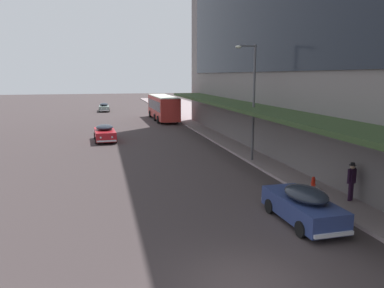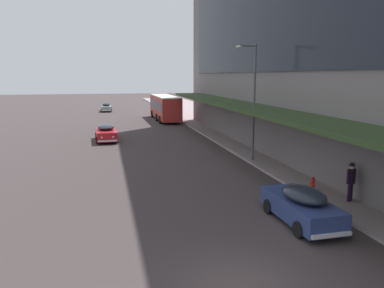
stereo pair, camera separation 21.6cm
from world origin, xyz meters
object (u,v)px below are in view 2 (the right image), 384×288
(sedan_trailing_mid, at_px, (301,205))
(pedestrian_at_kerb, at_px, (351,180))
(transit_bus_kerbside_front, at_px, (165,106))
(street_lamp, at_px, (252,95))
(sedan_second_mid, at_px, (106,133))
(sedan_trailing_near, at_px, (106,107))
(fire_hydrant, at_px, (313,184))

(sedan_trailing_mid, distance_m, pedestrian_at_kerb, 3.84)
(transit_bus_kerbside_front, relative_size, street_lamp, 1.45)
(sedan_trailing_mid, bearing_deg, pedestrian_at_kerb, 25.14)
(sedan_trailing_mid, distance_m, street_lamp, 11.74)
(sedan_trailing_mid, bearing_deg, transit_bus_kerbside_front, 89.71)
(sedan_second_mid, xyz_separation_m, sedan_trailing_mid, (7.77, -22.21, 0.02))
(sedan_trailing_near, relative_size, fire_hydrant, 6.93)
(sedan_trailing_near, distance_m, sedan_second_mid, 30.08)
(sedan_trailing_near, bearing_deg, fire_hydrant, -78.13)
(sedan_trailing_near, distance_m, fire_hydrant, 49.76)
(transit_bus_kerbside_front, height_order, pedestrian_at_kerb, transit_bus_kerbside_front)
(fire_hydrant, bearing_deg, sedan_trailing_near, 101.87)
(transit_bus_kerbside_front, relative_size, pedestrian_at_kerb, 6.20)
(pedestrian_at_kerb, xyz_separation_m, street_lamp, (-1.35, 9.25, 3.53))
(sedan_trailing_near, distance_m, pedestrian_at_kerb, 51.85)
(transit_bus_kerbside_front, bearing_deg, sedan_trailing_mid, -90.29)
(sedan_trailing_mid, height_order, fire_hydrant, sedan_trailing_mid)
(sedan_trailing_near, xyz_separation_m, pedestrian_at_kerb, (11.03, -50.67, 0.46))
(sedan_trailing_near, distance_m, street_lamp, 42.72)
(sedan_second_mid, bearing_deg, sedan_trailing_mid, -70.72)
(transit_bus_kerbside_front, height_order, street_lamp, street_lamp)
(pedestrian_at_kerb, height_order, street_lamp, street_lamp)
(sedan_trailing_near, height_order, pedestrian_at_kerb, pedestrian_at_kerb)
(pedestrian_at_kerb, relative_size, street_lamp, 0.23)
(sedan_trailing_near, bearing_deg, street_lamp, -76.84)
(transit_bus_kerbside_front, height_order, sedan_trailing_near, transit_bus_kerbside_front)
(street_lamp, bearing_deg, sedan_second_mid, 131.05)
(pedestrian_at_kerb, bearing_deg, sedan_second_mid, 118.60)
(transit_bus_kerbside_front, distance_m, sedan_trailing_mid, 37.42)
(fire_hydrant, bearing_deg, sedan_second_mid, 119.26)
(sedan_trailing_near, relative_size, pedestrian_at_kerb, 2.61)
(sedan_trailing_mid, bearing_deg, sedan_trailing_near, 98.24)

